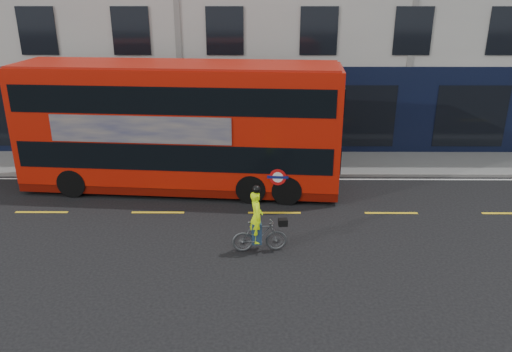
{
  "coord_description": "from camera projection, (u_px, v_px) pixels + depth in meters",
  "views": [
    {
      "loc": [
        3.46,
        -14.02,
        7.22
      ],
      "look_at": [
        3.37,
        1.55,
        1.33
      ],
      "focal_mm": 35.0,
      "sensor_mm": 36.0,
      "label": 1
    }
  ],
  "objects": [
    {
      "name": "ground",
      "position": [
        149.0,
        233.0,
        15.69
      ],
      "size": [
        120.0,
        120.0,
        0.0
      ],
      "primitive_type": "plane",
      "color": "black",
      "rests_on": "ground"
    },
    {
      "name": "lane_dashes",
      "position": [
        158.0,
        212.0,
        17.09
      ],
      "size": [
        58.0,
        0.12,
        0.01
      ],
      "primitive_type": null,
      "color": "gold",
      "rests_on": "ground"
    },
    {
      "name": "road_edge_line",
      "position": [
        173.0,
        179.0,
        20.09
      ],
      "size": [
        58.0,
        0.1,
        0.01
      ],
      "primitive_type": "cube",
      "color": "silver",
      "rests_on": "ground"
    },
    {
      "name": "pavement",
      "position": [
        180.0,
        163.0,
        21.75
      ],
      "size": [
        60.0,
        3.0,
        0.12
      ],
      "primitive_type": "cube",
      "color": "slate",
      "rests_on": "ground"
    },
    {
      "name": "kerb",
      "position": [
        174.0,
        175.0,
        20.34
      ],
      "size": [
        60.0,
        0.12,
        0.13
      ],
      "primitive_type": "cube",
      "color": "slate",
      "rests_on": "ground"
    },
    {
      "name": "bus",
      "position": [
        181.0,
        127.0,
        18.38
      ],
      "size": [
        11.91,
        3.6,
        4.73
      ],
      "rotation": [
        0.0,
        0.0,
        -0.08
      ],
      "color": "red",
      "rests_on": "ground"
    },
    {
      "name": "cyclist",
      "position": [
        259.0,
        230.0,
        14.37
      ],
      "size": [
        1.64,
        0.61,
        2.07
      ],
      "rotation": [
        0.0,
        0.0,
        0.1
      ],
      "color": "#4E5053",
      "rests_on": "ground"
    }
  ]
}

